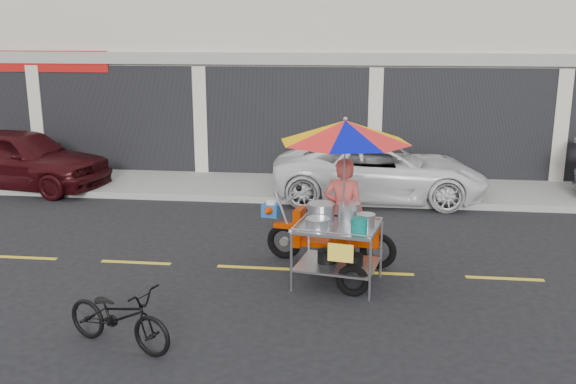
# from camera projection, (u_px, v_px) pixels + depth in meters

# --- Properties ---
(ground) EXTENTS (90.00, 90.00, 0.00)m
(ground) POSITION_uv_depth(u_px,v_px,m) (376.00, 273.00, 10.29)
(ground) COLOR black
(sidewalk) EXTENTS (45.00, 3.00, 0.15)m
(sidewalk) POSITION_uv_depth(u_px,v_px,m) (373.00, 188.00, 15.57)
(sidewalk) COLOR gray
(sidewalk) RESTS_ON ground
(shophouse_block) EXTENTS (36.00, 8.11, 10.40)m
(shophouse_block) POSITION_uv_depth(u_px,v_px,m) (471.00, 15.00, 19.12)
(shophouse_block) COLOR beige
(shophouse_block) RESTS_ON ground
(centerline) EXTENTS (42.00, 0.10, 0.01)m
(centerline) POSITION_uv_depth(u_px,v_px,m) (376.00, 273.00, 10.29)
(centerline) COLOR gold
(centerline) RESTS_ON ground
(maroon_sedan) EXTENTS (4.66, 2.49, 1.51)m
(maroon_sedan) POSITION_uv_depth(u_px,v_px,m) (20.00, 158.00, 15.63)
(maroon_sedan) COLOR black
(maroon_sedan) RESTS_ON ground
(white_pickup) EXTENTS (4.87, 2.32, 1.34)m
(white_pickup) POSITION_uv_depth(u_px,v_px,m) (380.00, 171.00, 14.64)
(white_pickup) COLOR white
(white_pickup) RESTS_ON ground
(near_bicycle) EXTENTS (1.64, 1.05, 0.81)m
(near_bicycle) POSITION_uv_depth(u_px,v_px,m) (119.00, 316.00, 7.80)
(near_bicycle) COLOR black
(near_bicycle) RESTS_ON ground
(food_vendor_rig) EXTENTS (2.56, 2.36, 2.58)m
(food_vendor_rig) POSITION_uv_depth(u_px,v_px,m) (342.00, 177.00, 9.80)
(food_vendor_rig) COLOR black
(food_vendor_rig) RESTS_ON ground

